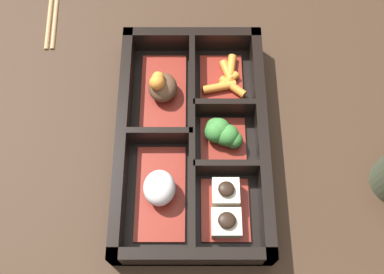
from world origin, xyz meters
The scene contains 8 objects.
ground_plane centered at (0.00, 0.00, 0.00)m, with size 3.00×3.00×0.00m, color #382619.
bento_base centered at (0.00, 0.00, 0.01)m, with size 0.32×0.20×0.01m.
bento_rim centered at (0.00, 0.00, 0.02)m, with size 0.32×0.20×0.05m.
bowl_rice centered at (-0.07, 0.04, 0.03)m, with size 0.13×0.06×0.04m.
bowl_stew centered at (0.07, 0.04, 0.03)m, with size 0.13×0.06×0.05m.
bowl_tofu centered at (-0.09, -0.04, 0.02)m, with size 0.08×0.06×0.04m.
bowl_greens centered at (0.00, -0.04, 0.03)m, with size 0.07×0.06×0.04m.
bowl_carrots centered at (0.09, -0.05, 0.02)m, with size 0.08×0.06×0.02m.
Camera 1 is at (-0.24, -0.00, 0.56)m, focal length 42.00 mm.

